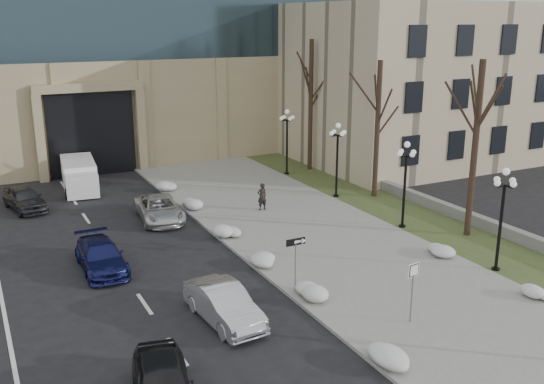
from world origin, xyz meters
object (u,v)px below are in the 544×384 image
Objects in this scene: one_way_sign at (299,248)px; keep_sign at (413,280)px; box_truck at (79,176)px; car_c at (101,256)px; car_e at (24,198)px; lamppost_c at (337,150)px; lamppost_d at (287,133)px; lamppost_a at (502,206)px; car_a at (163,383)px; car_d at (159,209)px; lamppost_b at (405,173)px; pedestrian at (262,197)px; car_b at (224,304)px.

keep_sign is at bearing -61.55° from one_way_sign.
box_truck is at bearing 103.68° from one_way_sign.
keep_sign reaches higher than one_way_sign.
car_c is 1.08× the size of car_e.
box_truck is (3.73, 3.22, 0.20)m from car_e.
lamppost_c is 6.50m from lamppost_d.
one_way_sign is at bearing -42.05° from car_c.
lamppost_a reaches higher than one_way_sign.
lamppost_a is (13.93, -22.51, 2.18)m from box_truck.
car_a is 10.85m from car_c.
box_truck reaches higher than car_d.
car_d is 1.95× the size of keep_sign.
keep_sign is 0.51× the size of lamppost_c.
lamppost_b is 1.00× the size of lamppost_c.
lamppost_a is at bearing -13.75° from one_way_sign.
lamppost_c is (5.40, 0.43, 2.15)m from pedestrian.
one_way_sign is (2.27, -11.72, 1.32)m from car_d.
pedestrian is 0.67× the size of one_way_sign.
car_c is at bearing -90.54° from box_truck.
car_c is 1.82× the size of keep_sign.
car_a is at bearing -137.02° from car_b.
car_d is at bearing 79.08° from car_b.
car_a is 0.87× the size of car_d.
lamppost_c reaches higher than box_truck.
car_d is 2.96× the size of pedestrian.
lamppost_d is (8.88, 17.37, 1.09)m from one_way_sign.
car_b is 0.89× the size of lamppost_a.
car_b is at bearing 58.95° from car_a.
keep_sign is (5.99, -3.37, 1.09)m from car_b.
car_b is at bearing -86.36° from car_e.
lamppost_a reaches higher than car_a.
car_b is 1.77× the size of one_way_sign.
car_d is 0.79× the size of box_truck.
car_a is at bearing -98.07° from car_e.
car_e is 24.13m from keep_sign.
lamppost_b reaches higher than car_a.
keep_sign is at bearing -127.31° from lamppost_b.
car_a is 9.60m from keep_sign.
one_way_sign is at bearing -129.25° from lamppost_c.
car_e reaches higher than car_c.
pedestrian is 0.66× the size of keep_sign.
car_d is 1.00× the size of lamppost_c.
one_way_sign is (8.78, -17.16, 1.28)m from car_e.
car_c is at bearing 152.10° from lamppost_a.
keep_sign is (11.10, -21.39, 1.09)m from car_e.
car_b is at bearing -66.30° from car_c.
lamppost_c is at bearing 1.06° from car_d.
car_b reaches higher than car_c.
keep_sign is 0.51× the size of lamppost_b.
car_e is at bearing 110.50° from keep_sign.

